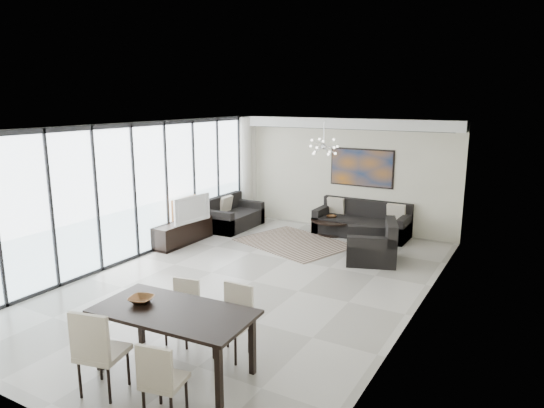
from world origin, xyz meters
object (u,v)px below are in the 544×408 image
Objects in this scene: tv_console at (183,232)px; dining_table at (174,317)px; sofa_main at (362,224)px; coffee_table at (332,225)px; television at (189,209)px.

dining_table is (3.55, -4.38, 0.48)m from tv_console.
tv_console is at bearing -141.12° from sofa_main.
coffee_table is 0.64× the size of tv_console.
sofa_main reaches higher than dining_table.
sofa_main reaches higher than tv_console.
coffee_table is at bearing -158.49° from sofa_main.
television is at bearing 21.93° from tv_console.
dining_table reaches higher than coffee_table.
dining_table is at bearing -83.59° from coffee_table.
sofa_main is at bearing 90.65° from dining_table.
coffee_table is at bearing 96.41° from dining_table.
dining_table is (3.39, -4.44, -0.10)m from television.
television reaches higher than sofa_main.
television is at bearing -136.77° from coffee_table.
dining_table is (0.77, -6.90, 0.53)m from coffee_table.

